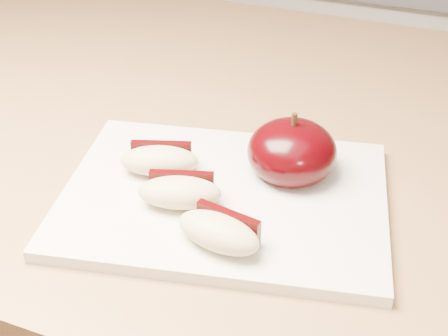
% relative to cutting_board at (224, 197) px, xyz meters
% --- Properties ---
extents(back_cabinet, '(2.40, 0.62, 0.94)m').
position_rel_cutting_board_xyz_m(back_cabinet, '(-0.02, 0.84, -0.43)').
color(back_cabinet, silver).
rests_on(back_cabinet, ground).
extents(cutting_board, '(0.31, 0.25, 0.01)m').
position_rel_cutting_board_xyz_m(cutting_board, '(0.00, 0.00, 0.00)').
color(cutting_board, silver).
rests_on(cutting_board, island_counter).
extents(apple_half, '(0.10, 0.10, 0.07)m').
position_rel_cutting_board_xyz_m(apple_half, '(0.04, 0.05, 0.03)').
color(apple_half, black).
rests_on(apple_half, cutting_board).
extents(apple_wedge_a, '(0.08, 0.05, 0.02)m').
position_rel_cutting_board_xyz_m(apple_wedge_a, '(-0.06, 0.01, 0.02)').
color(apple_wedge_a, '#D3BD85').
rests_on(apple_wedge_a, cutting_board).
extents(apple_wedge_b, '(0.07, 0.05, 0.02)m').
position_rel_cutting_board_xyz_m(apple_wedge_b, '(-0.03, -0.03, 0.02)').
color(apple_wedge_b, '#D3BD85').
rests_on(apple_wedge_b, cutting_board).
extents(apple_wedge_c, '(0.07, 0.04, 0.02)m').
position_rel_cutting_board_xyz_m(apple_wedge_c, '(0.02, -0.06, 0.02)').
color(apple_wedge_c, '#D3BD85').
rests_on(apple_wedge_c, cutting_board).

